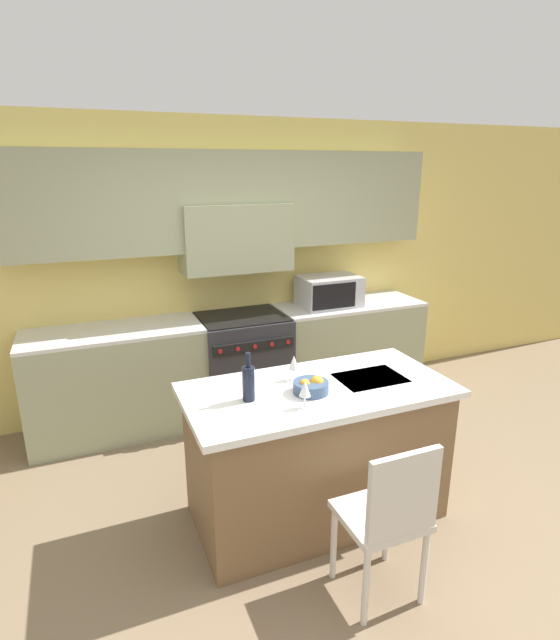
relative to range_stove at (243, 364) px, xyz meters
name	(u,v)px	position (x,y,z in m)	size (l,w,h in m)	color
ground_plane	(341,540)	(0.00, -1.94, -0.47)	(10.00, 10.00, 0.00)	#7A664C
back_cabinetry	(231,240)	(0.00, 0.27, 1.13)	(10.00, 0.46, 2.70)	#DBC166
back_counter	(242,363)	(0.00, 0.02, 0.00)	(3.76, 0.62, 0.95)	gray
range_stove	(243,364)	(0.00, 0.00, 0.00)	(0.80, 0.70, 0.95)	#2D2D33
microwave	(329,291)	(0.91, 0.02, 0.62)	(0.58, 0.42, 0.29)	#B7B7BC
kitchen_island	(317,451)	(-0.03, -1.63, 0.00)	(1.70, 0.83, 0.93)	brown
island_chair	(389,514)	(-0.01, -2.42, 0.08)	(0.42, 0.40, 0.97)	beige
wine_bottle	(248,382)	(-0.49, -1.64, 0.57)	(0.07, 0.07, 0.30)	black
wine_glass_near	(305,389)	(-0.22, -1.85, 0.57)	(0.07, 0.07, 0.17)	white
wine_glass_far	(294,363)	(-0.12, -1.46, 0.57)	(0.07, 0.07, 0.17)	white
fruit_bowl	(311,386)	(-0.10, -1.68, 0.50)	(0.22, 0.22, 0.10)	#384C6B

